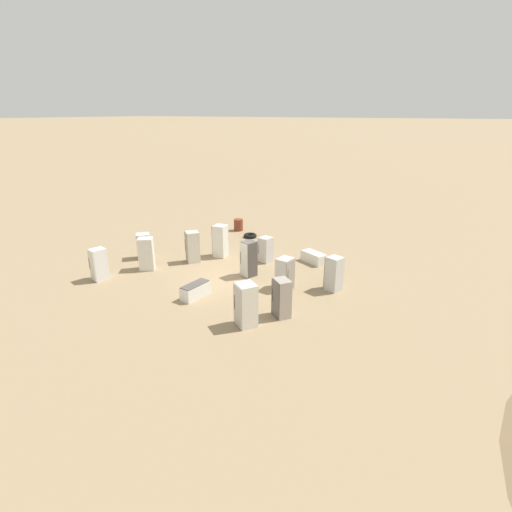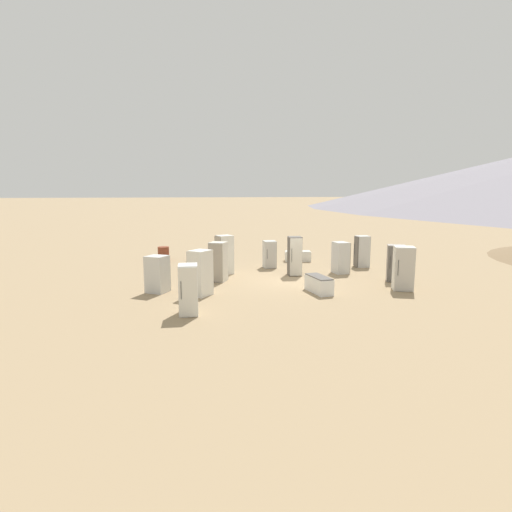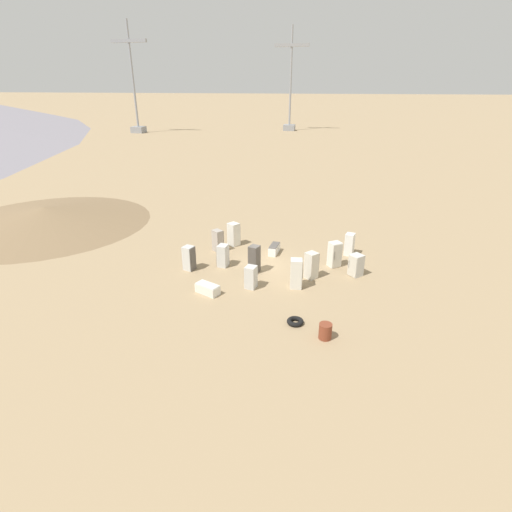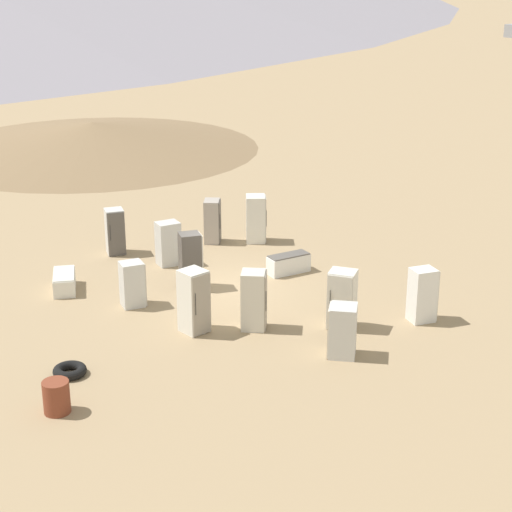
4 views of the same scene
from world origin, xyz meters
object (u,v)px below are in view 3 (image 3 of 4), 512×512
object	(u,v)px
discarded_fridge_4	(274,249)
discarded_fridge_10	(254,259)
discarded_fridge_0	(296,274)
discarded_fridge_11	(218,241)
discarded_fridge_7	(356,265)
discarded_fridge_12	(189,258)
discarded_fridge_1	(234,234)
discarded_fridge_5	(223,256)
power_pylon_0	(290,100)
discarded_fridge_2	(251,277)
discarded_fridge_9	(312,265)
rusty_barrel	(325,331)
power_pylon_1	(135,100)
discarded_fridge_8	(350,244)
discarded_fridge_6	(335,254)
scrap_tire	(295,321)
discarded_fridge_3	(208,289)

from	to	relation	value
discarded_fridge_4	discarded_fridge_10	bearing A→B (deg)	-97.92
discarded_fridge_0	discarded_fridge_11	size ratio (longest dim) A/B	1.15
discarded_fridge_7	discarded_fridge_12	bearing A→B (deg)	51.63
discarded_fridge_1	discarded_fridge_5	bearing A→B (deg)	-52.92
power_pylon_0	discarded_fridge_11	bearing A→B (deg)	-86.72
discarded_fridge_2	discarded_fridge_9	size ratio (longest dim) A/B	0.81
discarded_fridge_4	discarded_fridge_7	distance (m)	6.38
discarded_fridge_0	discarded_fridge_1	xyz separation A→B (m)	(-5.48, 6.11, -0.05)
discarded_fridge_7	rusty_barrel	xyz separation A→B (m)	(-1.67, -7.53, -0.32)
discarded_fridge_1	discarded_fridge_12	xyz separation A→B (m)	(-1.85, -4.92, -0.06)
rusty_barrel	discarded_fridge_5	bearing A→B (deg)	134.92
power_pylon_1	discarded_fridge_7	xyz separation A→B (m)	(51.90, -73.78, -7.16)
power_pylon_0	discarded_fridge_1	xyz separation A→B (m)	(5.70, -82.84, -6.81)
discarded_fridge_1	discarded_fridge_10	size ratio (longest dim) A/B	0.96
discarded_fridge_10	discarded_fridge_12	size ratio (longest dim) A/B	1.11
discarded_fridge_8	discarded_fridge_10	world-z (taller)	discarded_fridge_10
discarded_fridge_10	rusty_barrel	distance (m)	8.40
power_pylon_1	discarded_fridge_5	world-z (taller)	power_pylon_1
discarded_fridge_2	discarded_fridge_4	distance (m)	5.68
discarded_fridge_12	discarded_fridge_6	bearing A→B (deg)	121.88
discarded_fridge_7	discarded_fridge_10	world-z (taller)	discarded_fridge_10
discarded_fridge_6	discarded_fridge_8	world-z (taller)	discarded_fridge_6
discarded_fridge_1	scrap_tire	size ratio (longest dim) A/B	2.01
discarded_fridge_5	discarded_fridge_6	xyz separation A→B (m)	(7.51, 1.46, 0.10)
discarded_fridge_6	power_pylon_1	bearing A→B (deg)	-90.62
power_pylon_1	discarded_fridge_10	size ratio (longest dim) A/B	13.69
discarded_fridge_7	discarded_fridge_12	distance (m)	11.05
discarded_fridge_1	discarded_fridge_4	xyz separation A→B (m)	(3.33, -1.02, -0.56)
discarded_fridge_0	discarded_fridge_5	size ratio (longest dim) A/B	1.22
power_pylon_1	discarded_fridge_11	bearing A→B (deg)	-59.63
discarded_fridge_10	discarded_fridge_12	bearing A→B (deg)	-155.33
power_pylon_0	discarded_fridge_6	bearing A→B (deg)	-81.05
power_pylon_0	discarded_fridge_10	distance (m)	87.90
discarded_fridge_3	discarded_fridge_7	world-z (taller)	discarded_fridge_7
power_pylon_0	discarded_fridge_6	distance (m)	86.63
discarded_fridge_6	discarded_fridge_10	size ratio (longest dim) A/B	0.94
power_pylon_1	discarded_fridge_11	xyz separation A→B (m)	(41.89, -71.49, -7.07)
power_pylon_0	discarded_fridge_4	world-z (taller)	power_pylon_0
discarded_fridge_8	discarded_fridge_12	world-z (taller)	discarded_fridge_12
discarded_fridge_6	rusty_barrel	bearing A→B (deg)	52.79
discarded_fridge_4	discarded_fridge_10	size ratio (longest dim) A/B	0.82
discarded_fridge_1	discarded_fridge_11	xyz separation A→B (m)	(-0.88, -1.38, -0.07)
discarded_fridge_0	discarded_fridge_10	xyz separation A→B (m)	(-2.96, 1.70, -0.01)
discarded_fridge_2	discarded_fridge_6	bearing A→B (deg)	52.02
discarded_fridge_2	discarded_fridge_11	bearing A→B (deg)	136.41
power_pylon_0	discarded_fridge_7	world-z (taller)	power_pylon_0
discarded_fridge_6	discarded_fridge_2	bearing A→B (deg)	4.79
discarded_fridge_0	discarded_fridge_7	size ratio (longest dim) A/B	1.29
rusty_barrel	discarded_fridge_11	bearing A→B (deg)	130.35
discarded_fridge_6	discarded_fridge_8	bearing A→B (deg)	-150.08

